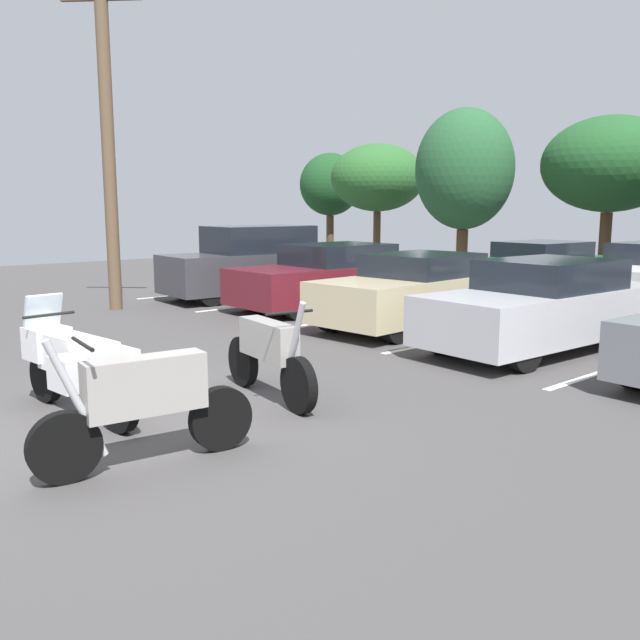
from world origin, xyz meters
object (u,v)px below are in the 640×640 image
motorcycle_second (145,403)px  motorcycle_third (269,354)px  car_maroon (329,277)px  car_far_green (538,269)px  car_silver (545,306)px  motorcycle_touring (74,361)px  utility_pole (108,140)px  car_charcoal (252,263)px  car_champagne (415,291)px

motorcycle_second → motorcycle_third: 2.41m
car_maroon → car_far_green: 5.96m
motorcycle_second → car_silver: bearing=93.3°
motorcycle_touring → motorcycle_second: 1.96m
car_maroon → car_silver: bearing=-3.7°
utility_pole → car_charcoal: bearing=84.1°
motorcycle_second → utility_pole: bearing=157.1°
motorcycle_third → car_far_green: 11.70m
motorcycle_second → car_charcoal: car_charcoal is taller
car_champagne → utility_pole: 7.69m
car_maroon → car_champagne: (3.02, -0.42, -0.01)m
motorcycle_touring → car_silver: size_ratio=0.48×
car_charcoal → car_maroon: bearing=5.5°
car_silver → car_far_green: bearing=122.4°
motorcycle_second → car_champagne: (-3.25, 7.42, 0.12)m
car_silver → utility_pole: utility_pole is taller
car_far_green → utility_pole: utility_pole is taller
car_charcoal → car_maroon: 2.75m
motorcycle_second → car_silver: size_ratio=0.43×
motorcycle_third → car_silver: (0.60, 5.28, 0.16)m
car_maroon → motorcycle_touring: bearing=-60.8°
motorcycle_second → motorcycle_third: motorcycle_third is taller
motorcycle_third → car_champagne: bearing=113.0°
motorcycle_touring → motorcycle_third: (0.93, 2.06, -0.06)m
car_champagne → car_far_green: size_ratio=1.02×
car_charcoal → utility_pole: size_ratio=0.62×
car_champagne → utility_pole: bearing=-150.5°
car_maroon → car_champagne: bearing=-7.9°
motorcycle_third → car_far_green: (-3.19, 11.25, 0.16)m
car_maroon → car_far_green: (2.05, 5.59, 0.00)m
car_maroon → car_silver: car_maroon is taller
motorcycle_touring → motorcycle_third: size_ratio=1.09×
motorcycle_third → car_silver: car_silver is taller
car_far_green → utility_pole: (-5.16, -9.47, 3.11)m
car_champagne → utility_pole: (-6.12, -3.46, 3.12)m
car_silver → motorcycle_third: bearing=-96.4°
car_silver → car_far_green: size_ratio=1.11×
motorcycle_touring → utility_pole: 8.95m
car_far_green → car_champagne: bearing=-80.9°
motorcycle_third → utility_pole: (-8.34, 1.78, 3.27)m
car_champagne → motorcycle_second: bearing=-66.3°
motorcycle_second → car_far_green: (-4.22, 13.43, 0.13)m
car_charcoal → car_champagne: 5.75m
motorcycle_touring → car_far_green: bearing=99.6°
motorcycle_third → car_silver: 5.32m
car_charcoal → car_far_green: bearing=50.8°
car_far_green → utility_pole: size_ratio=0.59×
motorcycle_touring → car_charcoal: 10.25m
motorcycle_touring → car_far_green: size_ratio=0.53×
motorcycle_third → motorcycle_second: bearing=-64.7°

